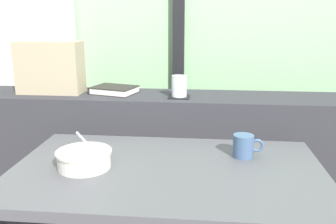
{
  "coord_description": "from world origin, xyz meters",
  "views": [
    {
      "loc": [
        0.18,
        -1.24,
        1.22
      ],
      "look_at": [
        0.02,
        0.35,
        0.8
      ],
      "focal_mm": 39.55,
      "sensor_mm": 36.0,
      "label": 1
    }
  ],
  "objects_px": {
    "ceramic_mug": "(244,146)",
    "throw_pillow": "(50,67)",
    "closed_book": "(114,90)",
    "breakfast_table": "(168,199)",
    "coaster_square": "(179,97)",
    "juice_glass": "(179,87)",
    "soup_bowl": "(84,159)"
  },
  "relations": [
    {
      "from": "coaster_square",
      "to": "soup_bowl",
      "type": "bearing_deg",
      "value": -116.1
    },
    {
      "from": "juice_glass",
      "to": "closed_book",
      "type": "relative_size",
      "value": 0.41
    },
    {
      "from": "breakfast_table",
      "to": "closed_book",
      "type": "xyz_separation_m",
      "value": [
        -0.34,
        0.63,
        0.26
      ]
    },
    {
      "from": "coaster_square",
      "to": "ceramic_mug",
      "type": "height_order",
      "value": "coaster_square"
    },
    {
      "from": "throw_pillow",
      "to": "soup_bowl",
      "type": "distance_m",
      "value": 0.76
    },
    {
      "from": "coaster_square",
      "to": "soup_bowl",
      "type": "xyz_separation_m",
      "value": [
        -0.29,
        -0.58,
        -0.1
      ]
    },
    {
      "from": "breakfast_table",
      "to": "throw_pillow",
      "type": "height_order",
      "value": "throw_pillow"
    },
    {
      "from": "breakfast_table",
      "to": "juice_glass",
      "type": "xyz_separation_m",
      "value": [
        -0.0,
        0.56,
        0.3
      ]
    },
    {
      "from": "coaster_square",
      "to": "throw_pillow",
      "type": "xyz_separation_m",
      "value": [
        -0.66,
        0.04,
        0.13
      ]
    },
    {
      "from": "juice_glass",
      "to": "throw_pillow",
      "type": "relative_size",
      "value": 0.32
    },
    {
      "from": "breakfast_table",
      "to": "juice_glass",
      "type": "bearing_deg",
      "value": 90.18
    },
    {
      "from": "coaster_square",
      "to": "closed_book",
      "type": "bearing_deg",
      "value": 168.89
    },
    {
      "from": "closed_book",
      "to": "ceramic_mug",
      "type": "distance_m",
      "value": 0.79
    },
    {
      "from": "coaster_square",
      "to": "soup_bowl",
      "type": "distance_m",
      "value": 0.66
    },
    {
      "from": "juice_glass",
      "to": "ceramic_mug",
      "type": "xyz_separation_m",
      "value": [
        0.27,
        -0.43,
        -0.14
      ]
    },
    {
      "from": "closed_book",
      "to": "throw_pillow",
      "type": "xyz_separation_m",
      "value": [
        -0.32,
        -0.02,
        0.11
      ]
    },
    {
      "from": "juice_glass",
      "to": "throw_pillow",
      "type": "height_order",
      "value": "throw_pillow"
    },
    {
      "from": "throw_pillow",
      "to": "coaster_square",
      "type": "bearing_deg",
      "value": -3.9
    },
    {
      "from": "juice_glass",
      "to": "soup_bowl",
      "type": "distance_m",
      "value": 0.67
    },
    {
      "from": "breakfast_table",
      "to": "coaster_square",
      "type": "xyz_separation_m",
      "value": [
        -0.0,
        0.56,
        0.25
      ]
    },
    {
      "from": "breakfast_table",
      "to": "coaster_square",
      "type": "distance_m",
      "value": 0.61
    },
    {
      "from": "breakfast_table",
      "to": "coaster_square",
      "type": "relative_size",
      "value": 10.79
    },
    {
      "from": "throw_pillow",
      "to": "juice_glass",
      "type": "bearing_deg",
      "value": -3.9
    },
    {
      "from": "ceramic_mug",
      "to": "throw_pillow",
      "type": "bearing_deg",
      "value": 152.98
    },
    {
      "from": "coaster_square",
      "to": "closed_book",
      "type": "distance_m",
      "value": 0.34
    },
    {
      "from": "throw_pillow",
      "to": "ceramic_mug",
      "type": "xyz_separation_m",
      "value": [
        0.93,
        -0.47,
        -0.21
      ]
    },
    {
      "from": "throw_pillow",
      "to": "ceramic_mug",
      "type": "bearing_deg",
      "value": -27.02
    },
    {
      "from": "coaster_square",
      "to": "closed_book",
      "type": "xyz_separation_m",
      "value": [
        -0.34,
        0.07,
        0.01
      ]
    },
    {
      "from": "breakfast_table",
      "to": "closed_book",
      "type": "relative_size",
      "value": 4.35
    },
    {
      "from": "ceramic_mug",
      "to": "breakfast_table",
      "type": "bearing_deg",
      "value": -153.77
    },
    {
      "from": "ceramic_mug",
      "to": "coaster_square",
      "type": "bearing_deg",
      "value": 122.45
    },
    {
      "from": "juice_glass",
      "to": "ceramic_mug",
      "type": "distance_m",
      "value": 0.53
    }
  ]
}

